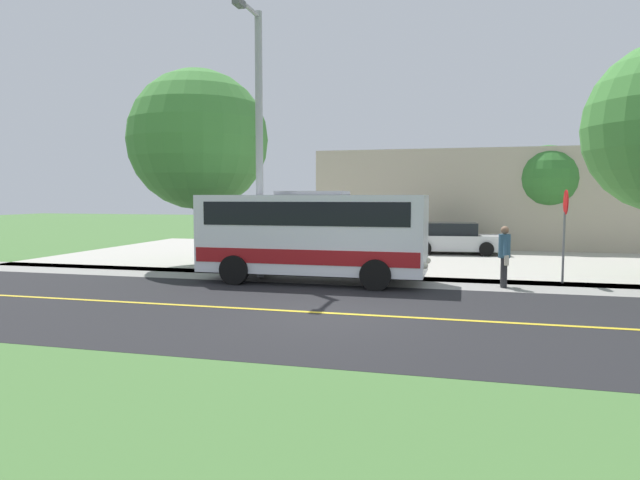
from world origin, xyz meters
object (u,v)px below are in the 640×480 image
Objects in this scene: pedestrian_with_bags at (504,254)px; stop_sign at (565,220)px; street_light_pole at (258,134)px; tree_lot_edge at (547,179)px; commercial_building at (506,199)px; shuttle_bus_front at (313,232)px; parked_car_near at (453,239)px; tree_curbside at (198,140)px.

pedestrian_with_bags is 0.63× the size of stop_sign.
tree_lot_edge is (-12.52, 10.49, -1.18)m from street_light_pole.
tree_lot_edge is at bearing 22.14° from commercial_building.
stop_sign is at bearing 102.25° from shuttle_bus_front.
shuttle_bus_front is 3.91× the size of pedestrian_with_bags.
parked_car_near is at bearing -156.97° from stop_sign.
stop_sign is 0.34× the size of street_light_pole.
tree_lot_edge is 4.43m from commercial_building.
parked_car_near is 7.89m from commercial_building.
tree_curbside is at bearing -53.89° from parked_car_near.
tree_curbside is 1.44× the size of tree_lot_edge.
commercial_building reaches higher than pedestrian_with_bags.
stop_sign is 13.27m from tree_curbside.
street_light_pole is 11.86m from parked_car_near.
pedestrian_with_bags is 0.40× the size of parked_car_near.
pedestrian_with_bags is 9.58m from parked_car_near.
tree_lot_edge is at bearing 125.79° from tree_curbside.
stop_sign is at bearing 97.28° from street_light_pole.
commercial_building is at bearing 175.94° from pedestrian_with_bags.
commercial_building reaches higher than stop_sign.
tree_curbside is at bearing -118.87° from shuttle_bus_front.
shuttle_bus_front is 2.46× the size of stop_sign.
pedestrian_with_bags is at bearing -55.28° from stop_sign.
street_light_pole is at bearing -82.72° from stop_sign.
street_light_pole is at bearing 53.35° from tree_curbside.
tree_curbside is 18.74m from commercial_building.
parked_car_near is at bearing 126.11° from tree_curbside.
pedestrian_with_bags is at bearing 9.91° from parked_car_near.
street_light_pole is 0.43× the size of commercial_building.
pedestrian_with_bags reaches higher than parked_car_near.
tree_lot_edge is at bearing 140.03° from street_light_pole.
commercial_building is (-14.00, 12.24, -2.28)m from tree_curbside.
tree_curbside reaches higher than commercial_building.
tree_curbside is (-2.57, -11.07, 3.84)m from pedestrian_with_bags.
stop_sign is 0.38× the size of tree_curbside.
street_light_pole is 18.87m from commercial_building.
parked_car_near is at bearing 147.25° from street_light_pole.
shuttle_bus_front is 5.77m from pedestrian_with_bags.
pedestrian_with_bags is 13.12m from tree_lot_edge.
pedestrian_with_bags is (-0.38, 5.73, -0.58)m from shuttle_bus_front.
street_light_pole is at bearing -90.37° from pedestrian_with_bags.
stop_sign is at bearing 84.24° from tree_curbside.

